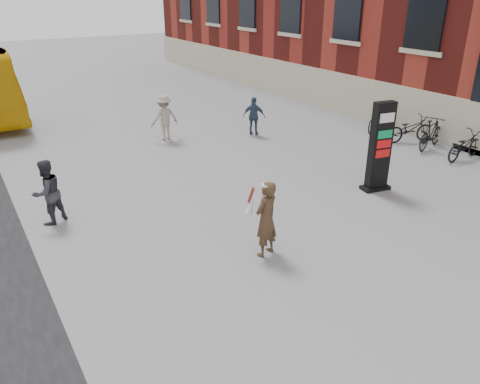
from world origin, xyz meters
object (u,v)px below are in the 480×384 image
pedestrian_c (254,116)px  bike_7 (379,118)px  bike_5 (431,134)px  pedestrian_a (47,192)px  bike_4 (465,145)px  info_pylon (380,147)px  woman (266,218)px  bike_6 (410,129)px  pedestrian_b (164,118)px

pedestrian_c → bike_7: size_ratio=0.80×
bike_5 → bike_7: size_ratio=0.98×
pedestrian_a → pedestrian_c: size_ratio=1.10×
pedestrian_a → bike_4: (12.92, -2.51, -0.34)m
info_pylon → woman: bearing=-154.7°
bike_6 → bike_7: (0.00, 1.53, 0.06)m
pedestrian_a → info_pylon: bearing=134.6°
pedestrian_c → bike_5: 6.56m
pedestrian_c → bike_6: bearing=-177.4°
pedestrian_a → bike_7: (12.92, 1.29, -0.26)m
woman → pedestrian_b: woman is taller
bike_4 → bike_7: 3.81m
pedestrian_b → bike_4: size_ratio=0.94×
info_pylon → woman: (-4.77, -1.26, -0.40)m
pedestrian_a → pedestrian_c: pedestrian_a is taller
pedestrian_a → bike_6: (12.92, -0.23, -0.32)m
bike_7 → bike_5: bearing=162.8°
info_pylon → bike_6: 5.22m
pedestrian_a → bike_6: bearing=151.8°
bike_5 → woman: bearing=92.3°
bike_4 → bike_6: (0.00, 2.28, 0.01)m
pedestrian_c → bike_4: (4.48, -6.15, -0.26)m
pedestrian_c → bike_6: 5.92m
pedestrian_a → bike_5: pedestrian_a is taller
info_pylon → pedestrian_a: bearing=172.2°
info_pylon → bike_7: info_pylon is taller
pedestrian_b → bike_6: 9.28m
bike_5 → pedestrian_c: bearing=28.0°
pedestrian_c → bike_6: (4.48, -3.86, -0.25)m
pedestrian_a → bike_7: 12.99m
bike_4 → pedestrian_c: bearing=32.3°
bike_6 → bike_7: 1.53m
bike_4 → bike_5: bike_5 is taller
pedestrian_b → pedestrian_c: 3.48m
woman → info_pylon: bearing=177.5°
info_pylon → woman: info_pylon is taller
info_pylon → pedestrian_b: bearing=123.2°
pedestrian_c → bike_6: size_ratio=0.79×
woman → bike_6: 10.02m
pedestrian_b → bike_7: 8.52m
bike_6 → woman: bearing=127.7°
info_pylon → bike_6: (4.49, 2.55, -0.79)m
info_pylon → bike_5: 4.83m
pedestrian_b → bike_7: size_ratio=0.92×
info_pylon → pedestrian_c: size_ratio=1.72×
pedestrian_a → bike_5: bearing=147.7°
info_pylon → bike_7: bearing=52.7°
info_pylon → pedestrian_c: info_pylon is taller
pedestrian_c → bike_4: pedestrian_c is taller
pedestrian_a → bike_4: pedestrian_a is taller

